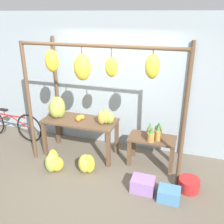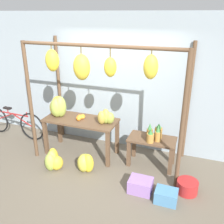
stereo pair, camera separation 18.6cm
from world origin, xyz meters
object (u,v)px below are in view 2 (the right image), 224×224
object	(u,v)px
banana_pile_ground_right	(85,162)
pineapple_cluster	(154,134)
fruit_crate_white	(141,185)
parked_bicycle	(14,122)
banana_pile_on_table	(58,107)
orange_pile	(81,117)
blue_bucket	(187,187)
fruit_crate_purple	(166,196)
banana_pile_ground_left	(53,161)
papaya_pile	(106,117)

from	to	relation	value
banana_pile_ground_right	pineapple_cluster	bearing A→B (deg)	26.93
fruit_crate_white	parked_bicycle	xyz separation A→B (m)	(-3.33, 0.92, 0.23)
banana_pile_on_table	orange_pile	bearing A→B (deg)	2.85
orange_pile	banana_pile_ground_right	xyz separation A→B (m)	(0.34, -0.54, -0.65)
banana_pile_ground_right	fruit_crate_white	bearing A→B (deg)	-11.12
blue_bucket	fruit_crate_purple	bearing A→B (deg)	-130.02
orange_pile	banana_pile_ground_left	world-z (taller)	orange_pile
banana_pile_ground_left	blue_bucket	bearing A→B (deg)	4.49
pineapple_cluster	banana_pile_ground_left	size ratio (longest dim) A/B	0.92
pineapple_cluster	banana_pile_ground_right	world-z (taller)	pineapple_cluster
blue_bucket	banana_pile_ground_right	bearing A→B (deg)	-179.14
banana_pile_ground_right	fruit_crate_white	world-z (taller)	banana_pile_ground_right
banana_pile_ground_left	parked_bicycle	bearing A→B (deg)	151.96
fruit_crate_purple	banana_pile_ground_left	bearing A→B (deg)	175.89
pineapple_cluster	fruit_crate_purple	bearing A→B (deg)	-65.34
fruit_crate_white	fruit_crate_purple	bearing A→B (deg)	-12.69
orange_pile	fruit_crate_purple	world-z (taller)	orange_pile
fruit_crate_white	orange_pile	bearing A→B (deg)	152.47
banana_pile_ground_left	banana_pile_ground_right	xyz separation A→B (m)	(0.59, 0.16, -0.01)
pineapple_cluster	fruit_crate_white	size ratio (longest dim) A/B	0.97
pineapple_cluster	parked_bicycle	distance (m)	3.37
fruit_crate_white	blue_bucket	size ratio (longest dim) A/B	1.10
pineapple_cluster	papaya_pile	distance (m)	0.96
fruit_crate_white	pineapple_cluster	bearing A→B (deg)	88.23
banana_pile_ground_right	blue_bucket	xyz separation A→B (m)	(1.84, 0.03, -0.06)
banana_pile_on_table	parked_bicycle	world-z (taller)	banana_pile_on_table
parked_bicycle	banana_pile_ground_right	bearing A→B (deg)	-17.55
banana_pile_on_table	orange_pile	size ratio (longest dim) A/B	2.07
pineapple_cluster	banana_pile_ground_right	xyz separation A→B (m)	(-1.14, -0.58, -0.52)
banana_pile_on_table	banana_pile_ground_right	bearing A→B (deg)	-31.67
parked_bicycle	papaya_pile	size ratio (longest dim) A/B	5.35
papaya_pile	parked_bicycle	bearing A→B (deg)	175.83
banana_pile_ground_right	papaya_pile	xyz separation A→B (m)	(0.21, 0.52, 0.74)
banana_pile_ground_left	banana_pile_ground_right	size ratio (longest dim) A/B	0.95
banana_pile_ground_left	papaya_pile	xyz separation A→B (m)	(0.80, 0.69, 0.73)
banana_pile_on_table	banana_pile_ground_right	world-z (taller)	banana_pile_on_table
parked_bicycle	banana_pile_ground_left	bearing A→B (deg)	-28.04
banana_pile_ground_right	parked_bicycle	distance (m)	2.33
blue_bucket	papaya_pile	world-z (taller)	papaya_pile
orange_pile	pineapple_cluster	distance (m)	1.49
banana_pile_ground_left	parked_bicycle	distance (m)	1.84
papaya_pile	fruit_crate_purple	world-z (taller)	papaya_pile
fruit_crate_white	blue_bucket	xyz separation A→B (m)	(0.73, 0.25, -0.01)
orange_pile	blue_bucket	world-z (taller)	orange_pile
banana_pile_ground_left	fruit_crate_purple	distance (m)	2.15
banana_pile_ground_right	papaya_pile	distance (m)	0.93
pineapple_cluster	banana_pile_ground_right	size ratio (longest dim) A/B	0.87
banana_pile_ground_right	banana_pile_ground_left	bearing A→B (deg)	-164.59
parked_bicycle	fruit_crate_purple	world-z (taller)	parked_bicycle
banana_pile_ground_right	blue_bucket	distance (m)	1.84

